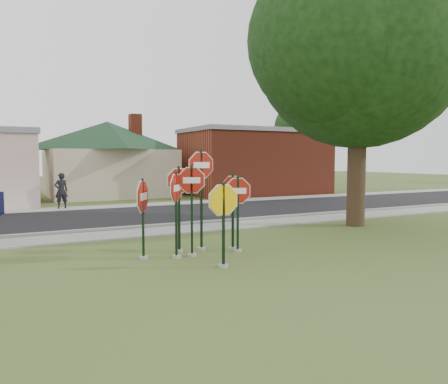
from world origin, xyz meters
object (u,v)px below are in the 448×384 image
stop_sign_center (192,199)px  oak_tree (359,40)px  stop_sign_yellow (223,215)px  stop_sign_left (176,203)px  pedestrian (61,191)px

stop_sign_center → oak_tree: bearing=14.9°
stop_sign_yellow → stop_sign_left: 1.59m
stop_sign_center → stop_sign_left: (-0.44, -0.01, -0.10)m
oak_tree → stop_sign_center: bearing=-165.1°
stop_sign_center → stop_sign_yellow: (0.20, -1.45, -0.27)m
stop_sign_left → oak_tree: oak_tree is taller
stop_sign_left → stop_sign_center: bearing=0.8°
stop_sign_left → pedestrian: (-1.30, 13.02, -0.47)m
stop_sign_left → pedestrian: size_ratio=1.30×
stop_sign_center → stop_sign_left: stop_sign_center is taller
stop_sign_yellow → oak_tree: (7.59, 3.52, 5.81)m
pedestrian → stop_sign_left: bearing=88.7°
stop_sign_yellow → oak_tree: bearing=24.9°
stop_sign_left → pedestrian: bearing=95.7°
oak_tree → pedestrian: bearing=131.1°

